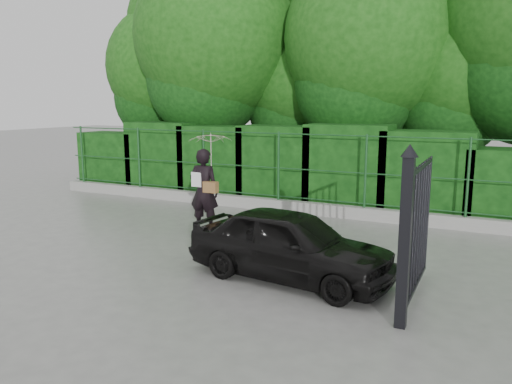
% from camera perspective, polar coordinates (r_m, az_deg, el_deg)
% --- Properties ---
extents(ground, '(80.00, 80.00, 0.00)m').
position_cam_1_polar(ground, '(9.71, -10.43, -7.03)').
color(ground, gray).
extents(kerb, '(14.00, 0.25, 0.30)m').
position_cam_1_polar(kerb, '(13.43, 0.99, -1.37)').
color(kerb, '#9E9E99').
rests_on(kerb, ground).
extents(fence, '(14.13, 0.06, 1.80)m').
position_cam_1_polar(fence, '(13.17, 1.87, 3.03)').
color(fence, '#1A4A21').
rests_on(fence, kerb).
extents(hedge, '(14.20, 1.20, 2.28)m').
position_cam_1_polar(hedge, '(14.20, 2.60, 2.96)').
color(hedge, black).
rests_on(hedge, ground).
extents(trees, '(17.10, 6.15, 8.08)m').
position_cam_1_polar(trees, '(15.89, 10.12, 16.47)').
color(trees, black).
rests_on(trees, ground).
extents(gate, '(0.22, 2.33, 2.36)m').
position_cam_1_polar(gate, '(6.97, 17.31, -4.08)').
color(gate, black).
rests_on(gate, ground).
extents(woman, '(0.99, 0.97, 2.20)m').
position_cam_1_polar(woman, '(10.94, -5.53, 2.66)').
color(woman, black).
rests_on(woman, ground).
extents(car, '(3.57, 1.79, 1.17)m').
position_cam_1_polar(car, '(8.15, 3.90, -5.98)').
color(car, black).
rests_on(car, ground).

